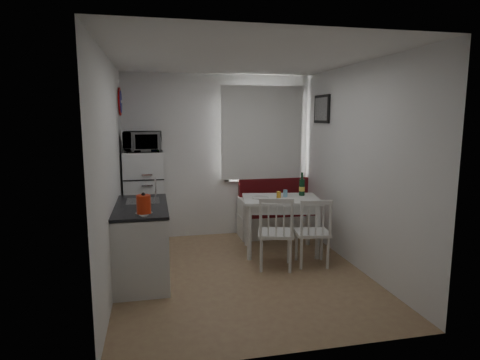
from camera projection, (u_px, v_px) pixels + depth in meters
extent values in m
cube|color=#956E4F|center=(242.00, 274.00, 5.00)|extent=(3.00, 3.50, 0.02)
cube|color=white|center=(242.00, 58.00, 4.59)|extent=(3.00, 3.50, 0.02)
cube|color=white|center=(219.00, 156.00, 6.49)|extent=(3.00, 0.02, 2.60)
cube|color=white|center=(291.00, 200.00, 3.11)|extent=(3.00, 0.02, 2.60)
cube|color=white|center=(111.00, 174.00, 4.48)|extent=(0.02, 3.50, 2.60)
cube|color=white|center=(357.00, 167.00, 5.11)|extent=(0.02, 3.50, 2.60)
cube|color=white|center=(261.00, 136.00, 6.55)|extent=(1.22, 0.06, 1.47)
cube|color=white|center=(262.00, 133.00, 6.48)|extent=(1.35, 0.02, 1.50)
cube|color=white|center=(142.00, 243.00, 4.83)|extent=(0.60, 1.30, 0.86)
cube|color=black|center=(141.00, 206.00, 4.76)|extent=(0.62, 1.32, 0.03)
cube|color=#99999E|center=(143.00, 205.00, 5.01)|extent=(0.40, 0.40, 0.10)
cylinder|color=silver|center=(156.00, 188.00, 5.19)|extent=(0.02, 0.02, 0.26)
cylinder|color=navy|center=(121.00, 102.00, 5.76)|extent=(0.03, 0.40, 0.40)
cube|color=black|center=(322.00, 109.00, 6.05)|extent=(0.04, 0.52, 0.42)
cube|color=white|center=(278.00, 225.00, 6.60)|extent=(1.29, 0.50, 0.36)
cube|color=#5D1014|center=(278.00, 210.00, 6.56)|extent=(1.23, 0.46, 0.12)
cube|color=#5D1014|center=(275.00, 192.00, 6.70)|extent=(1.23, 0.10, 0.46)
cube|color=white|center=(281.00, 199.00, 5.69)|extent=(1.17, 0.91, 0.04)
cube|color=white|center=(281.00, 205.00, 5.70)|extent=(1.05, 0.79, 0.13)
cylinder|color=white|center=(280.00, 226.00, 5.75)|extent=(0.06, 0.06, 0.76)
cube|color=white|center=(276.00, 233.00, 5.14)|extent=(0.55, 0.53, 0.04)
cube|color=white|center=(281.00, 218.00, 4.91)|extent=(0.42, 0.16, 0.47)
cube|color=white|center=(312.00, 233.00, 5.25)|extent=(0.48, 0.47, 0.04)
cube|color=white|center=(318.00, 218.00, 5.03)|extent=(0.41, 0.10, 0.45)
cube|color=white|center=(145.00, 199.00, 5.99)|extent=(0.57, 0.57, 1.43)
imported|color=white|center=(143.00, 142.00, 5.81)|extent=(0.54, 0.36, 0.30)
cylinder|color=red|center=(144.00, 204.00, 4.23)|extent=(0.18, 0.18, 0.24)
cylinder|color=orange|center=(279.00, 195.00, 5.62)|extent=(0.06, 0.06, 0.10)
cylinder|color=#78AECC|center=(285.00, 193.00, 5.74)|extent=(0.06, 0.06, 0.10)
cylinder|color=white|center=(260.00, 198.00, 5.64)|extent=(0.24, 0.24, 0.02)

